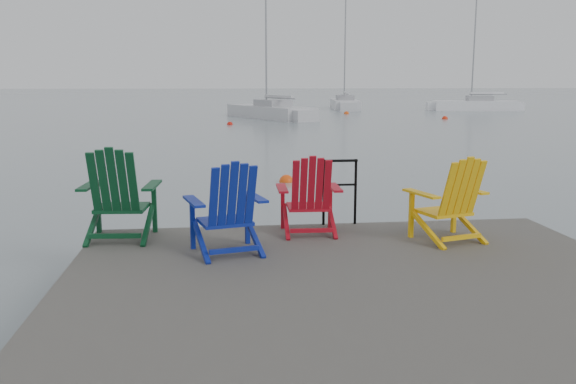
{
  "coord_description": "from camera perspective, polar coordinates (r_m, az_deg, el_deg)",
  "views": [
    {
      "loc": [
        -1.4,
        -5.57,
        2.44
      ],
      "look_at": [
        -0.39,
        3.08,
        0.85
      ],
      "focal_mm": 38.0,
      "sensor_mm": 36.0,
      "label": 1
    }
  ],
  "objects": [
    {
      "name": "buoy_d",
      "position": [
        46.68,
        5.49,
        7.3
      ],
      "size": [
        0.39,
        0.39,
        0.39
      ],
      "primitive_type": "sphere",
      "color": "#F14D0E",
      "rests_on": "ground"
    },
    {
      "name": "buoy_a",
      "position": [
        14.97,
        -0.16,
        0.96
      ],
      "size": [
        0.35,
        0.35,
        0.35
      ],
      "primitive_type": "sphere",
      "color": "#F04A0E",
      "rests_on": "ground"
    },
    {
      "name": "chair_yellow",
      "position": [
        7.66,
        15.0,
        -0.64
      ],
      "size": [
        0.97,
        0.93,
        1.04
      ],
      "rotation": [
        0.0,
        0.0,
        0.28
      ],
      "color": "#F5B50D",
      "rests_on": "dock"
    },
    {
      "name": "ground",
      "position": [
        6.24,
        6.99,
        -12.74
      ],
      "size": [
        400.0,
        400.0,
        0.0
      ],
      "primitive_type": "plane",
      "color": "slate",
      "rests_on": "ground"
    },
    {
      "name": "sailboat_near",
      "position": [
        41.13,
        -1.71,
        7.43
      ],
      "size": [
        5.53,
        8.74,
        11.82
      ],
      "rotation": [
        0.0,
        0.0,
        0.42
      ],
      "color": "silver",
      "rests_on": "ground"
    },
    {
      "name": "dock",
      "position": [
        6.12,
        7.06,
        -9.74
      ],
      "size": [
        6.0,
        5.0,
        1.4
      ],
      "color": "#2F2C2A",
      "rests_on": "ground"
    },
    {
      "name": "sailboat_far",
      "position": [
        54.21,
        17.13,
        7.69
      ],
      "size": [
        7.09,
        2.78,
        9.73
      ],
      "rotation": [
        0.0,
        0.0,
        1.42
      ],
      "color": "white",
      "rests_on": "ground"
    },
    {
      "name": "handrail",
      "position": [
        8.31,
        4.86,
        0.62
      ],
      "size": [
        0.48,
        0.04,
        0.9
      ],
      "color": "black",
      "rests_on": "dock"
    },
    {
      "name": "chair_green",
      "position": [
        7.74,
        -15.58,
        -0.16
      ],
      "size": [
        0.97,
        0.9,
        1.15
      ],
      "rotation": [
        0.0,
        0.0,
        -0.08
      ],
      "color": "#0A3C1E",
      "rests_on": "dock"
    },
    {
      "name": "chair_red",
      "position": [
        7.76,
        2.03,
        -0.27
      ],
      "size": [
        0.83,
        0.77,
        1.01
      ],
      "rotation": [
        0.0,
        0.0,
        -0.03
      ],
      "color": "#AE0C1B",
      "rests_on": "dock"
    },
    {
      "name": "sailboat_mid",
      "position": [
        55.06,
        5.31,
        8.13
      ],
      "size": [
        3.06,
        8.24,
        11.15
      ],
      "rotation": [
        0.0,
        0.0,
        -0.12
      ],
      "color": "silver",
      "rests_on": "ground"
    },
    {
      "name": "chair_blue",
      "position": [
        6.89,
        -5.65,
        -1.46
      ],
      "size": [
        0.98,
        0.93,
        1.06
      ],
      "rotation": [
        0.0,
        0.0,
        0.25
      ],
      "color": "navy",
      "rests_on": "dock"
    },
    {
      "name": "buoy_c",
      "position": [
        41.32,
        14.46,
        6.63
      ],
      "size": [
        0.39,
        0.39,
        0.39
      ],
      "primitive_type": "sphere",
      "color": "red",
      "rests_on": "ground"
    },
    {
      "name": "buoy_b",
      "position": [
        34.95,
        -5.46,
        6.29
      ],
      "size": [
        0.34,
        0.34,
        0.34
      ],
      "primitive_type": "sphere",
      "color": "red",
      "rests_on": "ground"
    }
  ]
}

